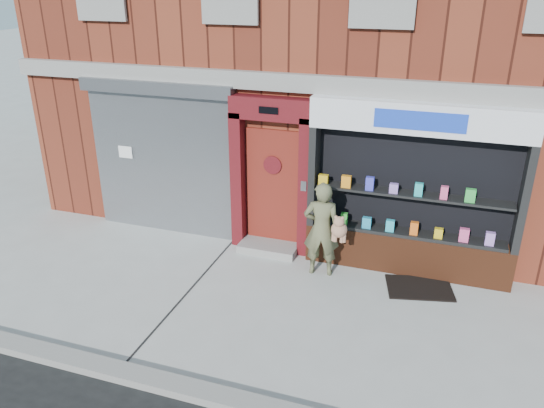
% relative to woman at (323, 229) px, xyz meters
% --- Properties ---
extents(ground, '(80.00, 80.00, 0.00)m').
position_rel_woman_xyz_m(ground, '(-0.38, -1.23, -0.85)').
color(ground, '#9E9E99').
rests_on(ground, ground).
extents(curb, '(60.00, 0.30, 0.12)m').
position_rel_woman_xyz_m(curb, '(-0.38, -3.38, -0.79)').
color(curb, gray).
rests_on(curb, ground).
extents(building, '(12.00, 8.16, 8.00)m').
position_rel_woman_xyz_m(building, '(-0.38, 4.76, 3.15)').
color(building, '#5A2014').
rests_on(building, ground).
extents(shutter_bay, '(3.10, 0.30, 3.04)m').
position_rel_woman_xyz_m(shutter_bay, '(-3.38, 0.69, 0.86)').
color(shutter_bay, gray).
rests_on(shutter_bay, ground).
extents(red_door_bay, '(1.52, 0.58, 2.90)m').
position_rel_woman_xyz_m(red_door_bay, '(-1.13, 0.63, 0.60)').
color(red_door_bay, '#4A0C11').
rests_on(red_door_bay, ground).
extents(pharmacy_bay, '(3.50, 0.41, 3.00)m').
position_rel_woman_xyz_m(pharmacy_bay, '(1.37, 0.58, 0.52)').
color(pharmacy_bay, '#5E2B16').
rests_on(pharmacy_bay, ground).
extents(woman, '(0.80, 0.50, 1.69)m').
position_rel_woman_xyz_m(woman, '(0.00, 0.00, 0.00)').
color(woman, brown).
rests_on(woman, ground).
extents(doormat, '(1.20, 0.96, 0.03)m').
position_rel_woman_xyz_m(doormat, '(1.68, 0.03, -0.84)').
color(doormat, black).
rests_on(doormat, ground).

